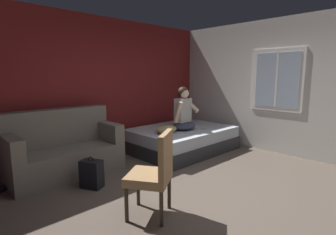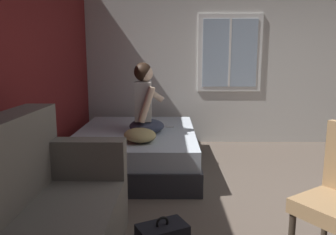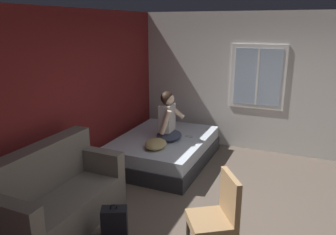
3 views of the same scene
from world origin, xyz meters
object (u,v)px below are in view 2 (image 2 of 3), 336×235
object	(u,v)px
bed	(136,149)
cell_phone	(169,127)
couch	(28,230)
throw_pillow	(140,135)
person_seated	(145,104)

from	to	relation	value
bed	cell_phone	distance (m)	0.54
bed	cell_phone	size ratio (longest dim) A/B	14.47
couch	throw_pillow	world-z (taller)	couch
couch	cell_phone	bearing A→B (deg)	-18.01
couch	person_seated	bearing A→B (deg)	-13.32
bed	couch	world-z (taller)	couch
person_seated	throw_pillow	world-z (taller)	person_seated
couch	cell_phone	world-z (taller)	couch
throw_pillow	couch	bearing A→B (deg)	164.23
couch	bed	bearing A→B (deg)	-9.79
couch	person_seated	xyz separation A→B (m)	(2.26, -0.54, 0.44)
bed	cell_phone	world-z (taller)	cell_phone
couch	throw_pillow	bearing A→B (deg)	-15.77
person_seated	cell_phone	size ratio (longest dim) A/B	6.08
throw_pillow	cell_phone	distance (m)	0.82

